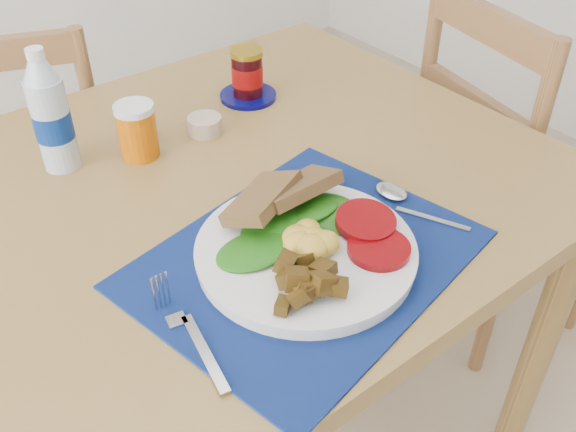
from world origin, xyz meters
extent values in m
cube|color=brown|center=(0.00, 0.20, 0.73)|extent=(1.40, 0.90, 0.04)
cylinder|color=brown|center=(0.64, -0.19, 0.35)|extent=(0.06, 0.06, 0.71)
cylinder|color=brown|center=(0.64, 0.59, 0.35)|extent=(0.06, 0.06, 0.71)
cube|color=brown|center=(0.04, 0.92, 0.40)|extent=(0.49, 0.48, 0.04)
cylinder|color=brown|center=(0.25, 1.01, 0.19)|extent=(0.03, 0.03, 0.38)
cylinder|color=brown|center=(-0.05, 1.12, 0.19)|extent=(0.03, 0.03, 0.38)
cylinder|color=brown|center=(0.14, 0.72, 0.19)|extent=(0.03, 0.03, 0.38)
cube|color=brown|center=(0.96, 0.13, 0.42)|extent=(0.47, 0.48, 0.04)
cylinder|color=brown|center=(1.15, 0.27, 0.20)|extent=(0.04, 0.04, 0.40)
cylinder|color=brown|center=(0.76, 0.00, 0.20)|extent=(0.04, 0.04, 0.40)
cylinder|color=brown|center=(0.83, 0.34, 0.20)|extent=(0.04, 0.04, 0.40)
cube|color=brown|center=(0.79, 0.17, 0.87)|extent=(0.11, 0.37, 0.47)
cube|color=black|center=(0.14, -0.04, 0.75)|extent=(0.52, 0.44, 0.00)
cylinder|color=silver|center=(0.14, -0.04, 0.76)|extent=(0.31, 0.31, 0.02)
ellipsoid|color=gold|center=(0.14, -0.04, 0.79)|extent=(0.07, 0.07, 0.04)
cylinder|color=maroon|center=(0.22, -0.08, 0.78)|extent=(0.09, 0.09, 0.01)
ellipsoid|color=#103606|center=(0.15, 0.01, 0.78)|extent=(0.16, 0.10, 0.02)
cube|color=brown|center=(0.16, 0.05, 0.81)|extent=(0.14, 0.11, 0.04)
cube|color=#B2B5BA|center=(-0.07, -0.09, 0.76)|extent=(0.04, 0.13, 0.00)
cube|color=#B2B5BA|center=(-0.07, -0.01, 0.76)|extent=(0.04, 0.07, 0.00)
cube|color=#B2B5BA|center=(0.34, -0.09, 0.76)|extent=(0.06, 0.11, 0.00)
ellipsoid|color=#B2B5BA|center=(0.34, 0.00, 0.76)|extent=(0.04, 0.06, 0.01)
cylinder|color=#ADBFCC|center=(-0.04, 0.41, 0.83)|extent=(0.06, 0.06, 0.16)
cylinder|color=navy|center=(-0.04, 0.41, 0.83)|extent=(0.06, 0.06, 0.05)
cone|color=#ADBFCC|center=(-0.04, 0.41, 0.93)|extent=(0.06, 0.06, 0.04)
cylinder|color=white|center=(-0.04, 0.41, 0.95)|extent=(0.03, 0.03, 0.02)
cylinder|color=#BE5605|center=(0.08, 0.35, 0.80)|extent=(0.07, 0.07, 0.09)
cylinder|color=tan|center=(0.21, 0.35, 0.77)|extent=(0.06, 0.06, 0.03)
cylinder|color=#04054F|center=(0.35, 0.41, 0.75)|extent=(0.11, 0.11, 0.01)
cylinder|color=black|center=(0.35, 0.41, 0.80)|extent=(0.06, 0.06, 0.08)
cylinder|color=maroon|center=(0.35, 0.41, 0.80)|extent=(0.06, 0.06, 0.04)
cylinder|color=#AB861C|center=(0.35, 0.41, 0.85)|extent=(0.06, 0.06, 0.01)
camera|label=1|loc=(-0.30, -0.55, 1.36)|focal=40.00mm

